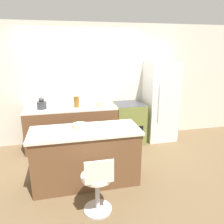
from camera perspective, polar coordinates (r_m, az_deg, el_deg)
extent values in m
plane|color=brown|center=(4.65, -6.37, -10.22)|extent=(14.00, 14.00, 0.00)
cube|color=beige|center=(4.93, -7.83, 7.18)|extent=(8.00, 0.06, 2.60)
cube|color=brown|center=(4.78, -10.40, -4.05)|extent=(1.88, 0.66, 0.85)
cube|color=beige|center=(4.65, -10.68, 1.07)|extent=(1.88, 0.66, 0.03)
cube|color=#9EA3A8|center=(4.65, -14.75, 1.04)|extent=(0.44, 0.36, 0.01)
cube|color=brown|center=(3.53, -6.77, -11.65)|extent=(1.60, 0.64, 0.84)
cube|color=beige|center=(3.34, -7.02, -4.93)|extent=(1.67, 0.69, 0.04)
cube|color=olive|center=(4.98, 4.37, -2.79)|extent=(0.64, 0.66, 0.88)
cube|color=black|center=(4.73, 5.54, -5.60)|extent=(0.45, 0.01, 0.31)
cube|color=#333338|center=(4.86, 4.49, 2.19)|extent=(0.61, 0.62, 0.01)
cube|color=silver|center=(5.14, 12.49, 2.73)|extent=(0.67, 0.63, 1.79)
cube|color=silver|center=(4.76, 12.19, 2.24)|extent=(0.02, 0.02, 0.81)
cylinder|color=#B7B7BC|center=(3.18, -3.73, -23.94)|extent=(0.37, 0.37, 0.02)
cylinder|color=#B7B7BC|center=(3.04, -3.81, -20.61)|extent=(0.06, 0.06, 0.49)
cylinder|color=silver|center=(2.89, -3.91, -16.43)|extent=(0.41, 0.41, 0.04)
cube|color=silver|center=(2.65, -3.35, -15.42)|extent=(0.35, 0.02, 0.29)
cylinder|color=#333338|center=(4.63, -17.86, 1.73)|extent=(0.19, 0.19, 0.15)
sphere|color=#333338|center=(4.60, -17.98, 3.03)|extent=(0.10, 0.10, 0.10)
cylinder|color=#C1B28E|center=(4.68, -2.70, 2.34)|extent=(0.26, 0.26, 0.10)
cylinder|color=brown|center=(4.61, -9.27, 2.58)|extent=(0.12, 0.12, 0.20)
cylinder|color=brown|center=(4.58, -9.33, 3.88)|extent=(0.12, 0.12, 0.02)
cylinder|color=#C1B28E|center=(3.45, -8.45, -3.49)|extent=(0.24, 0.24, 0.05)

